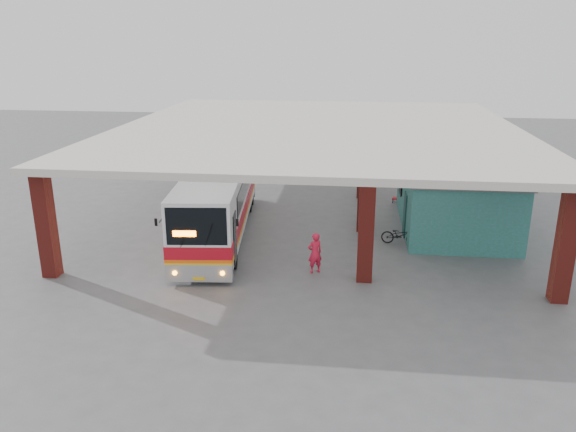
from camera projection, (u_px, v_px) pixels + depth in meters
The scene contains 8 objects.
ground at pixel (296, 249), 25.44m from camera, with size 90.00×90.00×0.00m, color #515154.
brick_columns at pixel (334, 177), 29.33m from camera, with size 20.10×21.60×4.35m.
canopy_roof at pixel (318, 128), 30.14m from camera, with size 21.00×23.00×0.30m, color beige.
shop_building at pixel (454, 197), 27.90m from camera, with size 5.20×8.20×3.11m.
coach_bus at pixel (219, 199), 26.89m from camera, with size 3.80×12.50×3.59m.
motorcycle at pixel (400, 235), 25.92m from camera, with size 0.61×1.74×0.92m, color black.
pedestrian at pixel (315, 253), 22.74m from camera, with size 0.62×0.41×1.70m, color red.
red_chair at pixel (399, 196), 32.37m from camera, with size 0.57×0.57×0.89m.
Camera 1 is at (2.38, -23.62, 9.28)m, focal length 35.00 mm.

